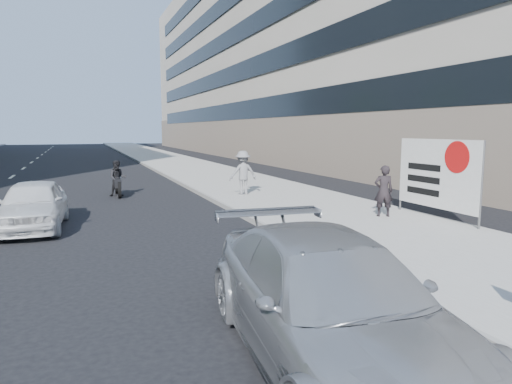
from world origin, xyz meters
name	(u,v)px	position (x,y,z in m)	size (l,w,h in m)	color
ground	(244,260)	(0.00, 0.00, 0.00)	(160.00, 160.00, 0.00)	black
near_sidewalk	(197,169)	(4.00, 20.00, 0.07)	(5.00, 120.00, 0.15)	gray
near_building	(297,51)	(17.00, 32.00, 10.00)	(14.00, 70.00, 20.00)	gray
jogger	(243,173)	(2.81, 7.90, 0.98)	(1.07, 0.62, 1.66)	slate
pedestrian_woman	(384,191)	(5.01, 2.21, 0.88)	(0.53, 0.35, 1.46)	black
protest_banner	(437,174)	(6.18, 1.42, 1.40)	(0.08, 3.06, 2.20)	#4C4C4C
parked_sedan	(329,301)	(-0.50, -4.17, 0.71)	(1.99, 4.90, 1.42)	#9A9CA0
white_sedan_near	(33,204)	(-4.20, 4.79, 0.65)	(1.53, 3.81, 1.30)	silver
motorcycle	(118,180)	(-1.61, 10.18, 0.64)	(0.73, 2.05, 1.42)	black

